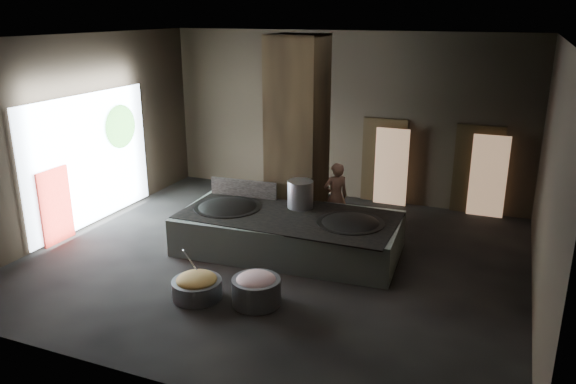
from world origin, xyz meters
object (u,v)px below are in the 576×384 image
at_px(veg_basin, 197,289).
at_px(meat_basin, 256,291).
at_px(hearth_platform, 289,233).
at_px(wok_left, 228,210).
at_px(stock_pot, 300,194).
at_px(cook, 336,197).
at_px(wok_right, 350,226).

relative_size(veg_basin, meat_basin, 1.04).
height_order(hearth_platform, veg_basin, hearth_platform).
xyz_separation_m(hearth_platform, wok_left, (-1.45, -0.05, 0.34)).
bearing_deg(hearth_platform, veg_basin, -110.14).
xyz_separation_m(hearth_platform, stock_pot, (0.05, 0.55, 0.72)).
height_order(stock_pot, veg_basin, stock_pot).
bearing_deg(stock_pot, cook, 63.01).
relative_size(wok_left, stock_pot, 2.42).
relative_size(cook, meat_basin, 1.89).
relative_size(hearth_platform, stock_pot, 7.67).
bearing_deg(stock_pot, meat_basin, -84.29).
relative_size(wok_left, meat_basin, 1.70).
relative_size(stock_pot, veg_basin, 0.67).
height_order(wok_right, meat_basin, wok_right).
bearing_deg(stock_pot, wok_right, -21.04).
bearing_deg(stock_pot, wok_left, -158.20).
bearing_deg(cook, hearth_platform, 32.58).
distance_m(wok_right, meat_basin, 2.66).
bearing_deg(wok_left, cook, 38.48).
relative_size(hearth_platform, wok_right, 3.41).
bearing_deg(meat_basin, veg_basin, -169.69).
distance_m(wok_left, stock_pot, 1.66).
distance_m(hearth_platform, stock_pot, 0.91).
distance_m(wok_left, cook, 2.56).
height_order(veg_basin, meat_basin, meat_basin).
height_order(wok_left, stock_pot, stock_pot).
relative_size(stock_pot, cook, 0.37).
bearing_deg(wok_left, hearth_platform, 1.97).
xyz_separation_m(wok_left, veg_basin, (0.69, -2.51, -0.58)).
bearing_deg(stock_pot, hearth_platform, -95.19).
bearing_deg(meat_basin, stock_pot, 95.71).
distance_m(hearth_platform, wok_left, 1.49).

